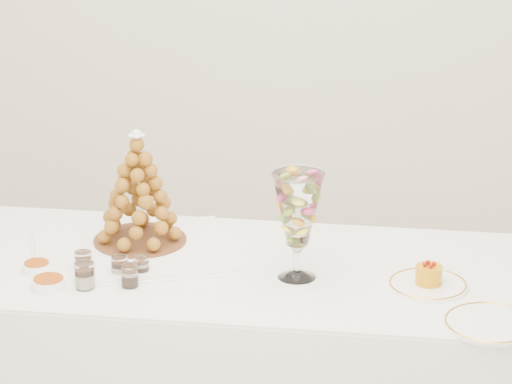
# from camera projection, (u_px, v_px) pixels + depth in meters

# --- Properties ---
(buffet_table) EXTENTS (1.97, 0.81, 0.75)m
(buffet_table) POSITION_uv_depth(u_px,v_px,m) (238.00, 375.00, 3.80)
(buffet_table) COLOR white
(buffet_table) RESTS_ON ground
(lace_tray) EXTENTS (0.70, 0.61, 0.02)m
(lace_tray) POSITION_uv_depth(u_px,v_px,m) (132.00, 251.00, 3.76)
(lace_tray) COLOR white
(lace_tray) RESTS_ON buffet_table
(macaron_vase) EXTENTS (0.15, 0.15, 0.33)m
(macaron_vase) POSITION_uv_depth(u_px,v_px,m) (298.00, 211.00, 3.52)
(macaron_vase) COLOR white
(macaron_vase) RESTS_ON buffet_table
(cake_plate) EXTENTS (0.23, 0.23, 0.01)m
(cake_plate) POSITION_uv_depth(u_px,v_px,m) (428.00, 285.00, 3.53)
(cake_plate) COLOR white
(cake_plate) RESTS_ON buffet_table
(spare_plate) EXTENTS (0.26, 0.26, 0.01)m
(spare_plate) POSITION_uv_depth(u_px,v_px,m) (491.00, 324.00, 3.29)
(spare_plate) COLOR white
(spare_plate) RESTS_ON buffet_table
(verrine_a) EXTENTS (0.06, 0.06, 0.07)m
(verrine_a) POSITION_uv_depth(u_px,v_px,m) (83.00, 262.00, 3.61)
(verrine_a) COLOR white
(verrine_a) RESTS_ON buffet_table
(verrine_b) EXTENTS (0.05, 0.05, 0.07)m
(verrine_b) POSITION_uv_depth(u_px,v_px,m) (120.00, 267.00, 3.58)
(verrine_b) COLOR white
(verrine_b) RESTS_ON buffet_table
(verrine_c) EXTENTS (0.05, 0.05, 0.06)m
(verrine_c) POSITION_uv_depth(u_px,v_px,m) (141.00, 267.00, 3.59)
(verrine_c) COLOR white
(verrine_c) RESTS_ON buffet_table
(verrine_d) EXTENTS (0.06, 0.06, 0.08)m
(verrine_d) POSITION_uv_depth(u_px,v_px,m) (85.00, 275.00, 3.51)
(verrine_d) COLOR white
(verrine_d) RESTS_ON buffet_table
(verrine_e) EXTENTS (0.06, 0.06, 0.07)m
(verrine_e) POSITION_uv_depth(u_px,v_px,m) (130.00, 276.00, 3.52)
(verrine_e) COLOR white
(verrine_e) RESTS_ON buffet_table
(ramekin_back) EXTENTS (0.08, 0.08, 0.03)m
(ramekin_back) POSITION_uv_depth(u_px,v_px,m) (37.00, 267.00, 3.63)
(ramekin_back) COLOR white
(ramekin_back) RESTS_ON buffet_table
(ramekin_front) EXTENTS (0.10, 0.10, 0.03)m
(ramekin_front) POSITION_uv_depth(u_px,v_px,m) (49.00, 284.00, 3.51)
(ramekin_front) COLOR white
(ramekin_front) RESTS_ON buffet_table
(croquembouche) EXTENTS (0.29, 0.29, 0.37)m
(croquembouche) POSITION_uv_depth(u_px,v_px,m) (138.00, 188.00, 3.75)
(croquembouche) COLOR brown
(croquembouche) RESTS_ON lace_tray
(mousse_cake) EXTENTS (0.08, 0.08, 0.07)m
(mousse_cake) POSITION_uv_depth(u_px,v_px,m) (429.00, 274.00, 3.52)
(mousse_cake) COLOR #C58009
(mousse_cake) RESTS_ON cake_plate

